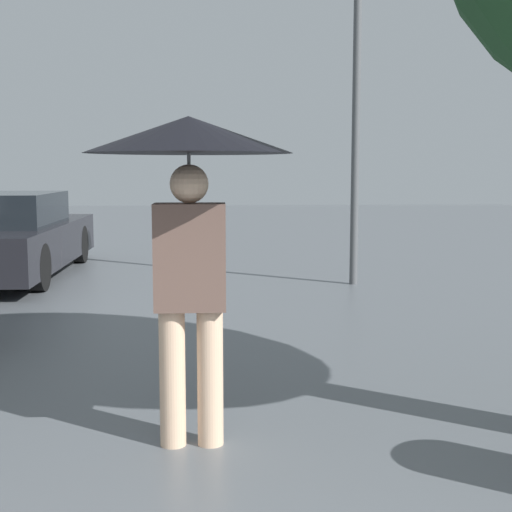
{
  "coord_description": "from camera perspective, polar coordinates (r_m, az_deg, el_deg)",
  "views": [
    {
      "loc": [
        -0.16,
        -0.84,
        1.58
      ],
      "look_at": [
        0.08,
        3.12,
        1.09
      ],
      "focal_mm": 50.0,
      "sensor_mm": 36.0,
      "label": 1
    }
  ],
  "objects": [
    {
      "name": "parked_car_farthest",
      "position": [
        11.1,
        -19.3,
        1.44
      ],
      "size": [
        1.74,
        4.59,
        1.23
      ],
      "color": "black",
      "rests_on": "ground_plane"
    },
    {
      "name": "pedestrian",
      "position": [
        3.96,
        -5.38,
        6.17
      ],
      "size": [
        1.15,
        1.15,
        1.87
      ],
      "color": "beige",
      "rests_on": "ground_plane"
    },
    {
      "name": "street_lamp",
      "position": [
        9.87,
        8.06,
        14.14
      ],
      "size": [
        0.32,
        0.32,
        4.16
      ],
      "color": "#515456",
      "rests_on": "ground_plane"
    }
  ]
}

